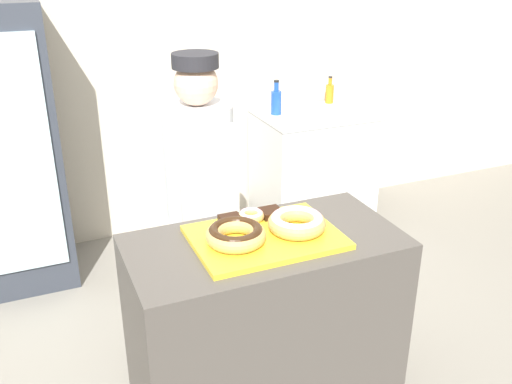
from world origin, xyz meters
The scene contains 13 objects.
wall_back centered at (0.00, 2.13, 1.35)m, with size 8.00×0.06×2.70m.
display_counter centered at (0.00, 0.00, 0.47)m, with size 1.17×0.60×0.94m.
serving_tray centered at (0.00, 0.00, 0.95)m, with size 0.61×0.45×0.02m.
donut_chocolate_glaze centered at (-0.14, -0.02, 1.00)m, with size 0.25×0.25×0.07m.
donut_light_glaze centered at (0.14, -0.02, 1.00)m, with size 0.25×0.25×0.07m.
donut_mini_center centered at (0.00, 0.16, 0.99)m, with size 0.12×0.12×0.04m.
brownie_back_left centered at (-0.10, 0.16, 0.98)m, with size 0.09×0.09×0.03m.
brownie_back_right centered at (0.10, 0.16, 0.98)m, with size 0.09×0.09×0.03m.
baker_person centered at (-0.08, 0.64, 0.86)m, with size 0.35×0.35×1.62m.
beverage_fridge centered at (-0.97, 1.75, 0.90)m, with size 0.58×0.61×1.80m.
chest_freezer centered at (1.19, 1.76, 0.45)m, with size 0.84×0.63×0.90m.
bottle_blue centered at (0.91, 1.86, 1.00)m, with size 0.08×0.08×0.26m.
bottle_orange centered at (1.45, 2.00, 0.99)m, with size 0.06×0.06×0.22m.
Camera 1 is at (-0.87, -1.94, 2.09)m, focal length 40.00 mm.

